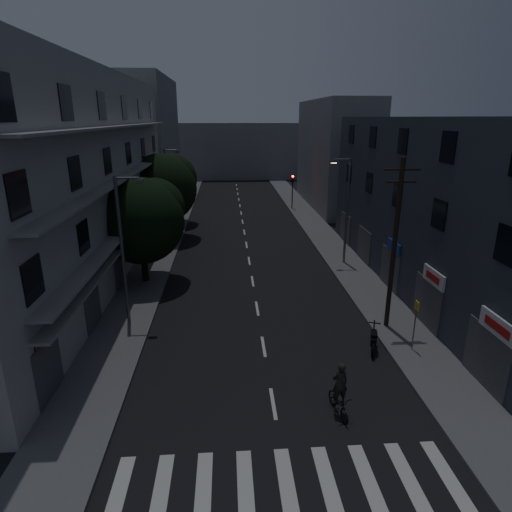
{
  "coord_description": "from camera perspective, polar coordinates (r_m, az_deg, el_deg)",
  "views": [
    {
      "loc": [
        -1.69,
        -12.43,
        10.97
      ],
      "look_at": [
        0.0,
        12.0,
        3.0
      ],
      "focal_mm": 30.0,
      "sensor_mm": 36.0,
      "label": 1
    }
  ],
  "objects": [
    {
      "name": "tree_near",
      "position": [
        29.56,
        -15.0,
        4.99
      ],
      "size": [
        5.78,
        5.78,
        7.13
      ],
      "color": "black",
      "rests_on": "sidewalk_left"
    },
    {
      "name": "tree_far",
      "position": [
        46.24,
        -11.33,
        9.33
      ],
      "size": [
        5.29,
        5.29,
        6.54
      ],
      "color": "black",
      "rests_on": "sidewalk_left"
    },
    {
      "name": "building_left",
      "position": [
        32.37,
        -22.79,
        9.59
      ],
      "size": [
        7.0,
        36.0,
        14.0
      ],
      "color": "#A3A29E",
      "rests_on": "ground"
    },
    {
      "name": "bus_stop_sign",
      "position": [
        22.01,
        20.52,
        -7.57
      ],
      "size": [
        0.06,
        0.35,
        2.52
      ],
      "color": "#595B60",
      "rests_on": "sidewalk_right"
    },
    {
      "name": "traffic_signal_far_right",
      "position": [
        53.21,
        4.9,
        9.46
      ],
      "size": [
        0.28,
        0.37,
        4.1
      ],
      "color": "black",
      "rests_on": "sidewalk_right"
    },
    {
      "name": "street_lamp_right",
      "position": [
        33.08,
        11.89,
        6.54
      ],
      "size": [
        1.51,
        0.25,
        8.0
      ],
      "color": "#5A5D62",
      "rests_on": "sidewalk_right"
    },
    {
      "name": "utility_pole",
      "position": [
        23.02,
        18.0,
        1.75
      ],
      "size": [
        1.8,
        0.24,
        9.0
      ],
      "color": "black",
      "rests_on": "sidewalk_right"
    },
    {
      "name": "tree_mid",
      "position": [
        40.48,
        -12.33,
        9.14
      ],
      "size": [
        6.31,
        6.31,
        7.77
      ],
      "color": "black",
      "rests_on": "sidewalk_left"
    },
    {
      "name": "sidewalk_right",
      "position": [
        40.05,
        9.47,
        1.99
      ],
      "size": [
        3.0,
        90.0,
        0.15
      ],
      "primitive_type": "cube",
      "color": "#565659",
      "rests_on": "ground"
    },
    {
      "name": "street_lamp_left_near",
      "position": [
        23.69,
        -17.23,
        1.6
      ],
      "size": [
        1.51,
        0.25,
        8.0
      ],
      "color": "#575A5F",
      "rests_on": "sidewalk_left"
    },
    {
      "name": "building_far_right",
      "position": [
        56.31,
        10.4,
        13.19
      ],
      "size": [
        6.0,
        20.0,
        13.0
      ],
      "primitive_type": "cube",
      "color": "slate",
      "rests_on": "ground"
    },
    {
      "name": "building_right",
      "position": [
        30.26,
        23.15,
        6.16
      ],
      "size": [
        6.19,
        28.0,
        11.0
      ],
      "color": "#2B2F3B",
      "rests_on": "ground"
    },
    {
      "name": "ground",
      "position": [
        39.04,
        -1.32,
        1.7
      ],
      "size": [
        160.0,
        160.0,
        0.0
      ],
      "primitive_type": "plane",
      "color": "black",
      "rests_on": "ground"
    },
    {
      "name": "building_far_end",
      "position": [
        82.67,
        -2.86,
        13.87
      ],
      "size": [
        24.0,
        8.0,
        10.0
      ],
      "primitive_type": "cube",
      "color": "slate",
      "rests_on": "ground"
    },
    {
      "name": "street_lamp_left_far",
      "position": [
        42.25,
        -11.68,
        8.99
      ],
      "size": [
        1.51,
        0.25,
        8.0
      ],
      "color": "#55565C",
      "rests_on": "sidewalk_left"
    },
    {
      "name": "crosswalk",
      "position": [
        15.23,
        4.13,
        -28.09
      ],
      "size": [
        10.9,
        3.0,
        0.01
      ],
      "color": "beige",
      "rests_on": "ground"
    },
    {
      "name": "cyclist",
      "position": [
        17.58,
        10.99,
        -17.93
      ],
      "size": [
        0.89,
        1.82,
        2.22
      ],
      "rotation": [
        0.0,
        0.0,
        0.16
      ],
      "color": "black",
      "rests_on": "ground"
    },
    {
      "name": "building_far_left",
      "position": [
        61.38,
        -14.1,
        14.74
      ],
      "size": [
        6.0,
        20.0,
        16.0
      ],
      "primitive_type": "cube",
      "color": "slate",
      "rests_on": "ground"
    },
    {
      "name": "lane_markings",
      "position": [
        45.07,
        -1.69,
        3.94
      ],
      "size": [
        0.15,
        60.5,
        0.01
      ],
      "color": "beige",
      "rests_on": "ground"
    },
    {
      "name": "traffic_signal_far_left",
      "position": [
        52.36,
        -9.49,
        9.14
      ],
      "size": [
        0.28,
        0.37,
        4.1
      ],
      "color": "black",
      "rests_on": "sidewalk_left"
    },
    {
      "name": "sidewalk_left",
      "position": [
        39.42,
        -12.28,
        1.56
      ],
      "size": [
        3.0,
        90.0,
        0.15
      ],
      "primitive_type": "cube",
      "color": "#565659",
      "rests_on": "ground"
    },
    {
      "name": "motorcycle",
      "position": [
        22.17,
        15.38,
        -10.8
      ],
      "size": [
        0.9,
        1.99,
        1.32
      ],
      "rotation": [
        0.0,
        0.0,
        -0.33
      ],
      "color": "black",
      "rests_on": "ground"
    }
  ]
}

